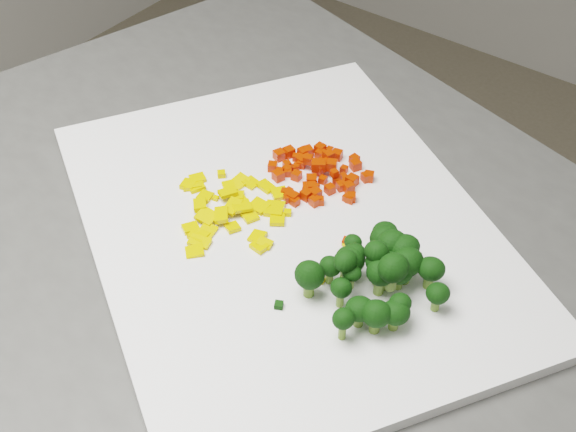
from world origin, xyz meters
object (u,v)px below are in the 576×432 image
Objects in this scene: pepper_pile at (224,207)px; broccoli_pile at (375,269)px; carrot_pile at (321,165)px; cutting_board at (288,228)px.

pepper_pile is 0.97× the size of broccoli_pile.
pepper_pile is (-0.05, -0.11, -0.01)m from carrot_pile.
cutting_board is 0.13m from broccoli_pile.
carrot_pile is at bearing 141.53° from broccoli_pile.
broccoli_pile is at bearing -12.69° from cutting_board.
pepper_pile is at bearing -112.99° from carrot_pile.
broccoli_pile reaches higher than pepper_pile.
carrot_pile is at bearing 101.15° from cutting_board.
carrot_pile is at bearing 67.01° from pepper_pile.
cutting_board is 4.50× the size of carrot_pile.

